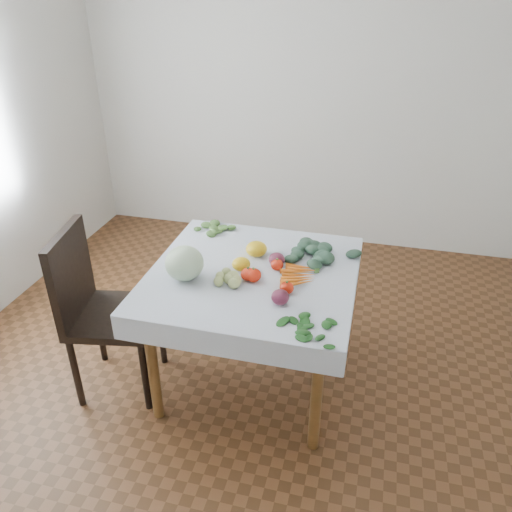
{
  "coord_description": "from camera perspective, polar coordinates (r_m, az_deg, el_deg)",
  "views": [
    {
      "loc": [
        0.59,
        -2.28,
        2.17
      ],
      "look_at": [
        0.0,
        0.07,
        0.82
      ],
      "focal_mm": 35.0,
      "sensor_mm": 36.0,
      "label": 1
    }
  ],
  "objects": [
    {
      "name": "dill_bunch",
      "position": [
        3.2,
        -4.95,
        3.03
      ],
      "size": [
        0.26,
        0.19,
        0.03
      ],
      "color": "#55833C",
      "rests_on": "tablecloth"
    },
    {
      "name": "tomato_b",
      "position": [
        2.65,
        -0.29,
        -2.2
      ],
      "size": [
        0.11,
        0.11,
        0.07
      ],
      "primitive_type": "ellipsoid",
      "rotation": [
        0.0,
        0.0,
        -0.38
      ],
      "color": "red",
      "rests_on": "tablecloth"
    },
    {
      "name": "back_wall",
      "position": [
        4.4,
        6.49,
        18.23
      ],
      "size": [
        4.0,
        0.04,
        2.7
      ],
      "primitive_type": "cube",
      "color": "silver",
      "rests_on": "ground"
    },
    {
      "name": "chair",
      "position": [
        2.94,
        -17.81,
        -5.08
      ],
      "size": [
        0.54,
        0.54,
        1.02
      ],
      "color": "black",
      "rests_on": "ground"
    },
    {
      "name": "tomato_d",
      "position": [
        2.56,
        3.54,
        -3.66
      ],
      "size": [
        0.1,
        0.1,
        0.06
      ],
      "primitive_type": "ellipsoid",
      "rotation": [
        0.0,
        0.0,
        0.39
      ],
      "color": "red",
      "rests_on": "tablecloth"
    },
    {
      "name": "onion_b",
      "position": [
        2.47,
        2.79,
        -4.72
      ],
      "size": [
        0.11,
        0.11,
        0.08
      ],
      "primitive_type": "ellipsoid",
      "rotation": [
        0.0,
        0.0,
        0.28
      ],
      "color": "#521730",
      "rests_on": "tablecloth"
    },
    {
      "name": "kale_bunch",
      "position": [
        2.89,
        7.54,
        0.16
      ],
      "size": [
        0.35,
        0.34,
        0.05
      ],
      "color": "#33533C",
      "rests_on": "tablecloth"
    },
    {
      "name": "tomato_a",
      "position": [
        2.76,
        2.42,
        -1.0
      ],
      "size": [
        0.08,
        0.08,
        0.06
      ],
      "primitive_type": "ellipsoid",
      "rotation": [
        0.0,
        0.0,
        -0.1
      ],
      "color": "red",
      "rests_on": "tablecloth"
    },
    {
      "name": "tomato_c",
      "position": [
        2.66,
        -0.92,
        -2.1
      ],
      "size": [
        0.1,
        0.1,
        0.07
      ],
      "primitive_type": "ellipsoid",
      "rotation": [
        0.0,
        0.0,
        -0.36
      ],
      "color": "red",
      "rests_on": "tablecloth"
    },
    {
      "name": "carrot_bunch",
      "position": [
        2.71,
        4.87,
        -2.14
      ],
      "size": [
        0.19,
        0.25,
        0.03
      ],
      "color": "orange",
      "rests_on": "tablecloth"
    },
    {
      "name": "ground",
      "position": [
        3.21,
        -0.33,
        -13.49
      ],
      "size": [
        4.0,
        4.0,
        0.0
      ],
      "primitive_type": "plane",
      "color": "brown"
    },
    {
      "name": "onion_a",
      "position": [
        2.79,
        2.38,
        -0.4
      ],
      "size": [
        0.12,
        0.12,
        0.08
      ],
      "primitive_type": "ellipsoid",
      "rotation": [
        0.0,
        0.0,
        0.37
      ],
      "color": "#521730",
      "rests_on": "tablecloth"
    },
    {
      "name": "cabbage",
      "position": [
        2.67,
        -8.18,
        -0.82
      ],
      "size": [
        0.24,
        0.24,
        0.19
      ],
      "primitive_type": "ellipsoid",
      "rotation": [
        0.0,
        0.0,
        0.2
      ],
      "color": "#ACC1A1",
      "rests_on": "tablecloth"
    },
    {
      "name": "heirloom_back",
      "position": [
        2.89,
        0.05,
        0.82
      ],
      "size": [
        0.16,
        0.16,
        0.09
      ],
      "primitive_type": "ellipsoid",
      "rotation": [
        0.0,
        0.0,
        0.31
      ],
      "color": "yellow",
      "rests_on": "tablecloth"
    },
    {
      "name": "tomatillo_cluster",
      "position": [
        2.65,
        -2.74,
        -2.55
      ],
      "size": [
        0.16,
        0.14,
        0.05
      ],
      "color": "#CAD87D",
      "rests_on": "tablecloth"
    },
    {
      "name": "table",
      "position": [
        2.8,
        -0.36,
        -3.61
      ],
      "size": [
        1.0,
        1.0,
        0.75
      ],
      "color": "brown",
      "rests_on": "ground"
    },
    {
      "name": "tablecloth",
      "position": [
        2.75,
        -0.37,
        -1.87
      ],
      "size": [
        1.12,
        1.12,
        0.01
      ],
      "primitive_type": "cube",
      "color": "silver",
      "rests_on": "table"
    },
    {
      "name": "basil_bunch",
      "position": [
        2.33,
        5.89,
        -8.23
      ],
      "size": [
        0.29,
        0.22,
        0.01
      ],
      "color": "#194E18",
      "rests_on": "tablecloth"
    },
    {
      "name": "heirloom_front",
      "position": [
        2.75,
        -1.71,
        -0.92
      ],
      "size": [
        0.11,
        0.11,
        0.07
      ],
      "primitive_type": "ellipsoid",
      "rotation": [
        0.0,
        0.0,
        -0.03
      ],
      "color": "yellow",
      "rests_on": "tablecloth"
    }
  ]
}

